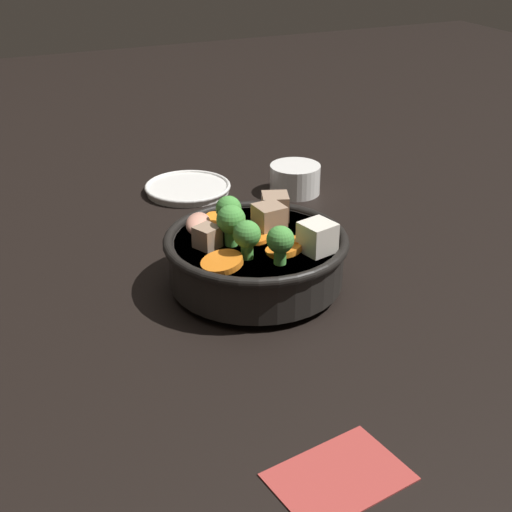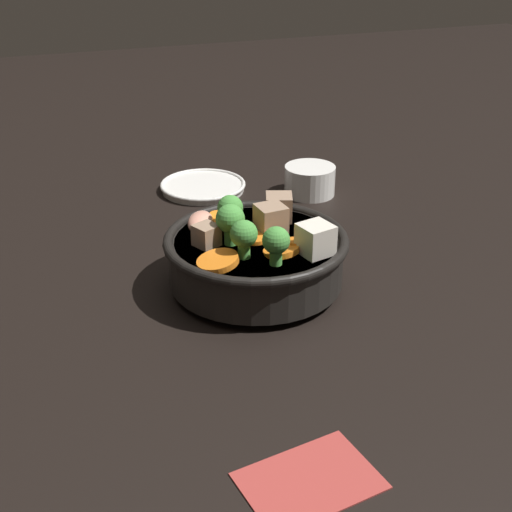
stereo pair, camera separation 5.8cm
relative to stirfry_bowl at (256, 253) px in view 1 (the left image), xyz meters
The scene contains 5 objects.
ground_plane 0.05m from the stirfry_bowl, 54.15° to the left, with size 3.00×3.00×0.00m, color black.
stirfry_bowl is the anchor object (origin of this frame).
side_saucer 0.33m from the stirfry_bowl, 85.52° to the left, with size 0.14×0.14×0.01m.
tea_cup 0.31m from the stirfry_bowl, 54.40° to the left, with size 0.08×0.08×0.05m.
napkin 0.33m from the stirfry_bowl, 101.89° to the right, with size 0.12×0.09×0.00m.
Camera 1 is at (-0.31, -0.69, 0.43)m, focal length 50.00 mm.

